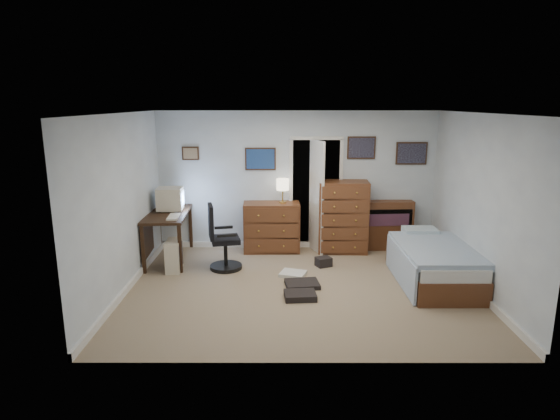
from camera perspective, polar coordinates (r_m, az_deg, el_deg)
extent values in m
cube|color=tan|center=(6.92, 2.50, -9.57)|extent=(5.00, 4.00, 0.02)
cube|color=black|center=(8.12, -13.54, -0.45)|extent=(0.75, 1.47, 0.04)
cube|color=black|center=(7.65, -16.35, -4.66)|extent=(0.06, 0.06, 0.78)
cube|color=black|center=(7.54, -12.09, -4.66)|extent=(0.06, 0.06, 0.78)
cube|color=black|center=(8.91, -14.48, -2.05)|extent=(0.06, 0.06, 0.78)
cube|color=black|center=(8.82, -10.83, -2.02)|extent=(0.06, 0.06, 0.78)
cube|color=black|center=(8.27, -15.51, -2.92)|extent=(0.11, 1.32, 0.55)
cube|color=beige|center=(8.21, -13.25, 1.36)|extent=(0.44, 0.42, 0.37)
cube|color=#8CB2F2|center=(8.17, -11.77, 1.39)|extent=(0.03, 0.31, 0.24)
cube|color=beige|center=(8.25, -13.18, 0.02)|extent=(0.29, 0.29, 0.02)
cube|color=beige|center=(7.74, -12.86, -0.80)|extent=(0.19, 0.45, 0.03)
cube|color=beige|center=(7.71, -12.81, -5.43)|extent=(0.25, 0.47, 0.50)
cube|color=black|center=(7.69, -11.96, -5.43)|extent=(0.03, 0.33, 0.39)
cylinder|color=black|center=(7.71, -6.59, -6.89)|extent=(0.62, 0.62, 0.06)
cylinder|color=black|center=(7.64, -6.63, -5.33)|extent=(0.07, 0.07, 0.40)
cube|color=black|center=(7.57, -6.68, -3.61)|extent=(0.53, 0.53, 0.08)
cube|color=black|center=(7.47, -8.42, -1.42)|extent=(0.15, 0.40, 0.55)
cube|color=black|center=(7.30, -6.51, -3.09)|extent=(0.30, 0.11, 0.04)
cube|color=black|center=(7.76, -6.89, -2.12)|extent=(0.30, 0.11, 0.04)
cube|color=maroon|center=(9.14, -12.76, -1.36)|extent=(0.17, 0.17, 0.84)
cube|color=brown|center=(8.45, -1.03, -2.07)|extent=(1.02, 0.53, 0.89)
cylinder|color=gold|center=(8.34, 0.33, 0.95)|extent=(0.14, 0.14, 0.02)
cylinder|color=gold|center=(8.31, 0.33, 1.85)|extent=(0.03, 0.03, 0.27)
cylinder|color=beige|center=(8.28, 0.33, 3.13)|extent=(0.23, 0.23, 0.20)
cube|color=black|center=(8.86, 4.21, 2.30)|extent=(0.90, 0.60, 2.00)
cube|color=white|center=(8.51, 1.35, 1.89)|extent=(0.06, 0.05, 2.00)
cube|color=white|center=(8.58, 7.37, 1.87)|extent=(0.06, 0.05, 2.00)
cube|color=white|center=(8.39, 4.49, 8.73)|extent=(0.96, 0.05, 0.06)
cube|color=white|center=(8.42, 4.13, 1.74)|extent=(0.31, 0.77, 2.00)
sphere|color=gold|center=(8.30, 6.33, 1.53)|extent=(0.06, 0.06, 0.06)
cube|color=brown|center=(8.45, 7.67, -0.81)|extent=(0.89, 0.55, 1.28)
cube|color=brown|center=(8.75, 12.65, -1.81)|extent=(1.02, 0.32, 0.90)
cube|color=black|center=(8.64, 12.84, -0.85)|extent=(0.93, 0.16, 0.30)
cube|color=maroon|center=(8.65, 12.83, -1.11)|extent=(0.81, 0.18, 0.22)
cube|color=brown|center=(7.47, 18.07, -7.01)|extent=(0.97, 1.93, 0.34)
cube|color=white|center=(7.38, 18.21, -5.15)|extent=(0.93, 1.89, 0.17)
cube|color=#5F83B0|center=(7.27, 18.50, -4.59)|extent=(1.03, 1.64, 0.10)
cube|color=#5F83B0|center=(7.20, 14.46, -6.66)|extent=(0.04, 1.64, 0.52)
cube|color=#76A1BC|center=(8.00, 16.70, -2.56)|extent=(0.53, 0.37, 0.13)
cube|color=#331E11|center=(8.56, -10.85, 6.80)|extent=(0.30, 0.03, 0.24)
cube|color=brown|center=(8.54, -10.88, 6.79)|extent=(0.25, 0.01, 0.19)
cube|color=#331E11|center=(8.42, -2.40, 6.24)|extent=(0.55, 0.03, 0.40)
cube|color=#0B1650|center=(8.41, -2.40, 6.23)|extent=(0.50, 0.01, 0.35)
cube|color=#331E11|center=(8.52, 9.89, 7.49)|extent=(0.50, 0.03, 0.40)
cube|color=black|center=(8.50, 9.91, 7.48)|extent=(0.45, 0.01, 0.35)
cube|color=#331E11|center=(8.72, 15.73, 6.66)|extent=(0.55, 0.03, 0.40)
cube|color=black|center=(8.71, 15.77, 6.65)|extent=(0.50, 0.01, 0.35)
cube|color=silver|center=(7.37, 1.59, -7.78)|extent=(0.46, 0.43, 0.05)
cube|color=black|center=(7.78, 5.33, -6.30)|extent=(0.30, 0.27, 0.15)
cube|color=black|center=(6.56, 2.47, -10.37)|extent=(0.46, 0.36, 0.09)
cube|color=black|center=(6.97, 2.72, -9.01)|extent=(0.53, 0.44, 0.06)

